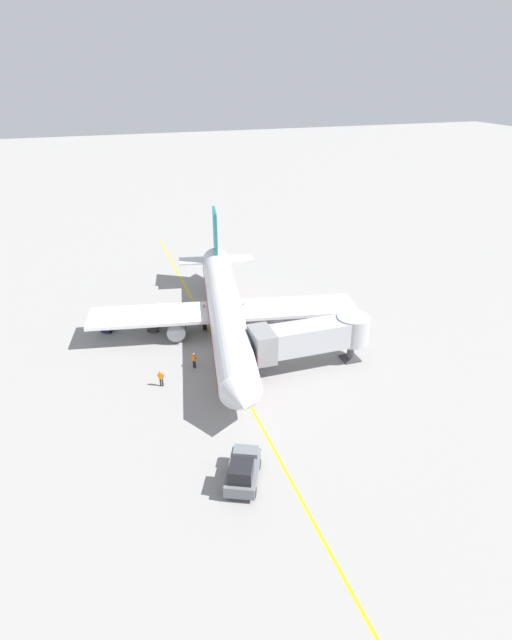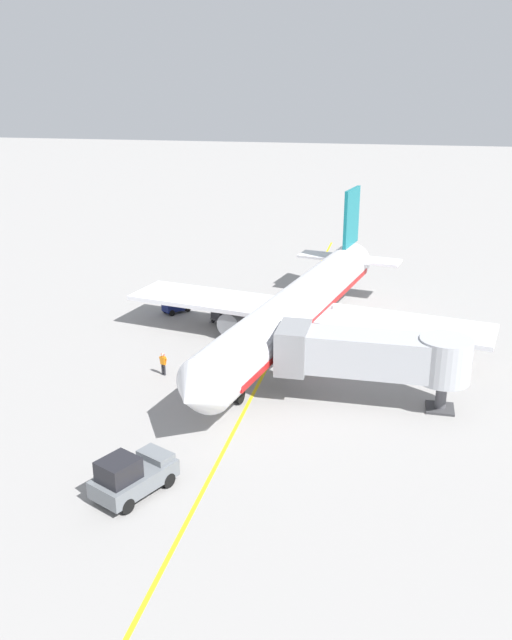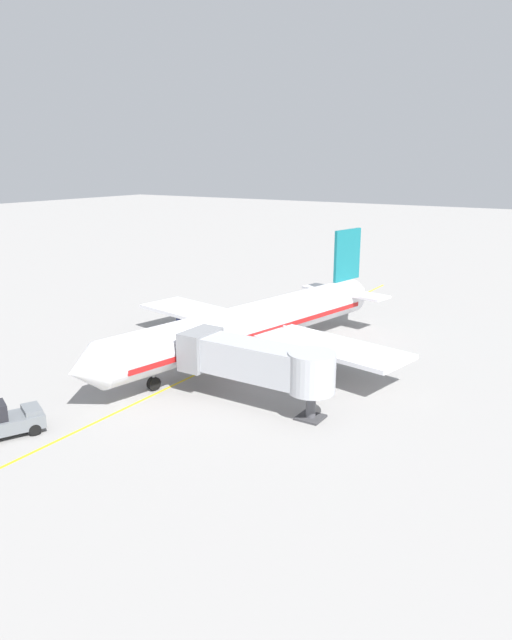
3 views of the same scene
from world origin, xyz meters
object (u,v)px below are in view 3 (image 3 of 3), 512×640
(parked_airliner, at_px, (253,324))
(baggage_tug_lead, at_px, (187,318))
(baggage_cart_second_in_train, at_px, (237,321))
(ground_crew_loader, at_px, (124,354))
(ground_crew_marshaller, at_px, (235,332))
(ground_crew_wing_walker, at_px, (172,354))
(pushback_tractor, at_px, (5,420))
(jet_bridge, at_px, (256,361))
(baggage_cart_front, at_px, (216,325))

(parked_airliner, relative_size, baggage_tug_lead, 13.74)
(baggage_cart_second_in_train, height_order, ground_crew_loader, ground_crew_loader)
(baggage_tug_lead, height_order, ground_crew_marshaller, ground_crew_marshaller)
(parked_airliner, height_order, ground_crew_wing_walker, parked_airliner)
(pushback_tractor, height_order, baggage_tug_lead, pushback_tractor)
(jet_bridge, relative_size, baggage_cart_front, 4.36)
(parked_airliner, height_order, pushback_tractor, parked_airliner)
(baggage_tug_lead, height_order, baggage_cart_front, baggage_tug_lead)
(jet_bridge, distance_m, ground_crew_marshaller, 16.33)
(parked_airliner, height_order, baggage_tug_lead, parked_airliner)
(pushback_tractor, bearing_deg, jet_bridge, -130.14)
(pushback_tractor, xyz_separation_m, ground_crew_marshaller, (-0.82, -25.63, -0.15))
(ground_crew_marshaller, bearing_deg, parked_airliner, 143.26)
(ground_crew_loader, bearing_deg, ground_crew_marshaller, -111.80)
(pushback_tractor, bearing_deg, ground_crew_wing_walker, -90.19)
(ground_crew_loader, distance_m, ground_crew_marshaller, 11.98)
(ground_crew_wing_walker, distance_m, ground_crew_marshaller, 8.90)
(parked_airliner, distance_m, ground_crew_marshaller, 5.61)
(baggage_cart_second_in_train, bearing_deg, ground_crew_loader, 81.95)
(baggage_cart_front, relative_size, baggage_cart_second_in_train, 1.00)
(pushback_tractor, xyz_separation_m, ground_crew_loader, (3.63, -14.51, -0.15))
(parked_airliner, distance_m, baggage_cart_second_in_train, 9.66)
(pushback_tractor, relative_size, baggage_cart_front, 1.73)
(baggage_tug_lead, relative_size, ground_crew_marshaller, 1.60)
(baggage_cart_second_in_train, height_order, ground_crew_marshaller, ground_crew_marshaller)
(baggage_tug_lead, bearing_deg, ground_crew_marshaller, 163.45)
(jet_bridge, bearing_deg, ground_crew_loader, -4.82)
(baggage_tug_lead, xyz_separation_m, ground_crew_loader, (-3.77, 13.57, 0.24))
(pushback_tractor, relative_size, baggage_tug_lead, 1.82)
(baggage_tug_lead, relative_size, ground_crew_loader, 1.60)
(pushback_tractor, height_order, ground_crew_loader, pushback_tractor)
(jet_bridge, bearing_deg, baggage_cart_front, -44.60)
(baggage_cart_second_in_train, bearing_deg, baggage_tug_lead, 12.36)
(baggage_cart_second_in_train, bearing_deg, ground_crew_wing_walker, 97.16)
(baggage_cart_front, xyz_separation_m, ground_crew_wing_walker, (-2.42, 9.84, 0.00))
(ground_crew_loader, bearing_deg, baggage_cart_front, -95.99)
(ground_crew_wing_walker, bearing_deg, parked_airliner, -130.18)
(jet_bridge, distance_m, baggage_cart_front, 19.18)
(pushback_tractor, bearing_deg, baggage_tug_lead, -75.23)
(baggage_cart_second_in_train, bearing_deg, pushback_tractor, 92.98)
(baggage_tug_lead, xyz_separation_m, baggage_cart_front, (-5.04, 1.47, 0.24))
(ground_crew_wing_walker, xyz_separation_m, ground_crew_loader, (3.68, 2.26, 0.00))
(baggage_cart_front, distance_m, ground_crew_marshaller, 3.33)
(baggage_cart_front, distance_m, ground_crew_wing_walker, 10.13)
(parked_airliner, xyz_separation_m, pushback_tractor, (4.94, 22.55, -2.09))
(jet_bridge, height_order, pushback_tractor, jet_bridge)
(ground_crew_marshaller, bearing_deg, pushback_tractor, 88.16)
(baggage_cart_second_in_train, bearing_deg, jet_bridge, 128.27)
(ground_crew_wing_walker, bearing_deg, baggage_cart_front, -76.21)
(jet_bridge, relative_size, pushback_tractor, 2.52)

